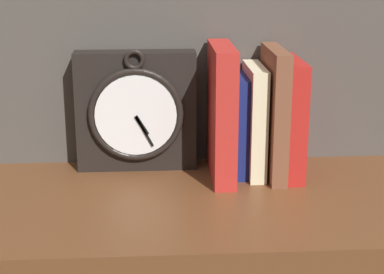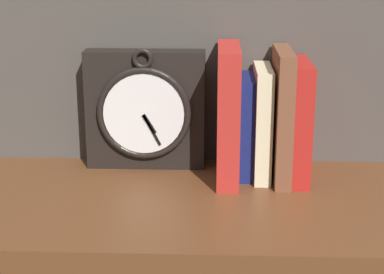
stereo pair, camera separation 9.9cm
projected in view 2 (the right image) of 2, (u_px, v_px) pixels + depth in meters
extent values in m
cube|color=black|center=(146.00, 109.00, 1.14)|extent=(0.21, 0.05, 0.21)
torus|color=black|center=(144.00, 114.00, 1.11)|extent=(0.16, 0.01, 0.16)
cylinder|color=silver|center=(144.00, 114.00, 1.11)|extent=(0.14, 0.01, 0.14)
cube|color=black|center=(149.00, 124.00, 1.11)|extent=(0.02, 0.00, 0.04)
cube|color=black|center=(152.00, 130.00, 1.11)|extent=(0.03, 0.00, 0.06)
torus|color=black|center=(143.00, 59.00, 1.08)|extent=(0.04, 0.01, 0.04)
cube|color=#B42721|center=(228.00, 113.00, 1.08)|extent=(0.04, 0.16, 0.23)
cube|color=navy|center=(246.00, 126.00, 1.11)|extent=(0.03, 0.11, 0.17)
cube|color=beige|center=(262.00, 122.00, 1.10)|extent=(0.03, 0.13, 0.19)
cube|color=brown|center=(282.00, 115.00, 1.08)|extent=(0.03, 0.15, 0.22)
cube|color=#AD1E19|center=(299.00, 120.00, 1.09)|extent=(0.03, 0.14, 0.20)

